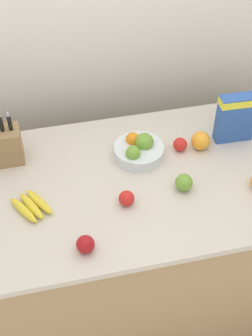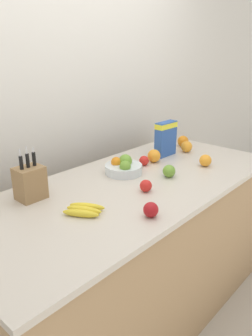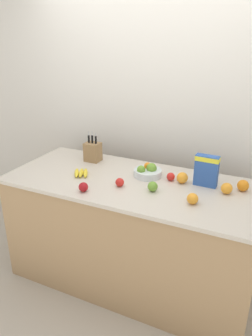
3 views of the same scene
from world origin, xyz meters
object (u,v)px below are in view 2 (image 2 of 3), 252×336
apple_by_knife_block (144,161)px  apple_front (151,210)px  knife_block (30,183)px  orange_front_left (205,160)px  cereal_box (166,137)px  orange_by_cereal (187,147)px  apple_leftmost (169,171)px  fruit_bowl (123,167)px  orange_near_bowl (183,141)px  apple_rear (146,186)px  orange_front_right (154,156)px  banana_bunch (84,210)px

apple_by_knife_block → apple_front: bearing=-138.2°
knife_block → orange_front_left: bearing=-21.9°
cereal_box → orange_by_cereal: cereal_box is taller
apple_leftmost → knife_block: bearing=153.9°
apple_leftmost → orange_front_left: 0.32m
fruit_bowl → orange_front_left: fruit_bowl is taller
orange_near_bowl → orange_by_cereal: size_ratio=1.03×
orange_near_bowl → orange_by_cereal: bearing=-136.3°
cereal_box → apple_front: cereal_box is taller
apple_rear → apple_by_knife_block: apple_rear is taller
apple_by_knife_block → orange_near_bowl: bearing=5.2°
orange_near_bowl → orange_by_cereal: 0.14m
cereal_box → apple_leftmost: bearing=-139.2°
apple_leftmost → orange_front_right: (0.15, 0.23, 0.01)m
apple_rear → apple_leftmost: 0.26m
knife_block → banana_bunch: (0.08, -0.32, -0.07)m
banana_bunch → orange_front_left: (0.95, -0.09, 0.02)m
apple_by_knife_block → orange_front_left: 0.39m
apple_rear → apple_leftmost: size_ratio=0.87×
banana_bunch → apple_by_knife_block: apple_by_knife_block is taller
orange_by_cereal → banana_bunch: bearing=-171.8°
cereal_box → apple_rear: 0.66m
knife_block → banana_bunch: knife_block is taller
knife_block → cereal_box: knife_block is taller
knife_block → orange_front_right: size_ratio=3.18×
orange_by_cereal → knife_block: bearing=172.6°
cereal_box → apple_by_knife_block: (-0.27, -0.02, -0.10)m
apple_leftmost → apple_front: bearing=-154.2°
banana_bunch → apple_front: bearing=-54.0°
banana_bunch → apple_front: apple_front is taller
orange_near_bowl → apple_by_knife_block: bearing=-174.8°
banana_bunch → apple_rear: 0.39m
apple_front → fruit_bowl: bearing=55.3°
apple_by_knife_block → apple_rear: bearing=-139.5°
cereal_box → apple_by_knife_block: size_ratio=3.76×
banana_bunch → apple_front: size_ratio=2.81×
orange_by_cereal → apple_front: bearing=-156.5°
orange_front_left → orange_by_cereal: (0.18, 0.26, 0.00)m
knife_block → cereal_box: size_ratio=1.15×
apple_by_knife_block → orange_front_left: bearing=-50.2°
knife_block → cereal_box: bearing=-4.7°
banana_bunch → apple_front: 0.31m
apple_by_knife_block → apple_front: size_ratio=0.91×
banana_bunch → orange_front_left: 0.95m
banana_bunch → orange_front_right: bearing=14.3°
apple_rear → orange_near_bowl: orange_near_bowl is taller
knife_block → orange_front_right: knife_block is taller
knife_block → orange_front_right: 0.87m
orange_front_right → orange_by_cereal: orange_front_right is taller
knife_block → fruit_bowl: size_ratio=1.23×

